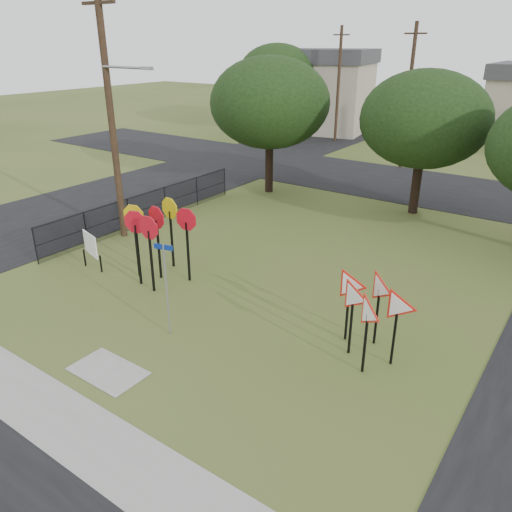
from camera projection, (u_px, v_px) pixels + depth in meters
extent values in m
plane|color=#3F4F1D|center=(173.00, 331.00, 14.79)|extent=(140.00, 140.00, 0.00)
cube|color=gray|center=(46.00, 409.00, 11.64)|extent=(30.00, 1.60, 0.02)
cube|color=black|center=(143.00, 190.00, 28.63)|extent=(8.00, 50.00, 0.02)
cube|color=black|center=(408.00, 184.00, 29.74)|extent=(60.00, 8.00, 0.02)
cube|color=gray|center=(108.00, 371.00, 12.99)|extent=(2.00, 1.20, 0.02)
cylinder|color=#919499|center=(167.00, 291.00, 14.10)|extent=(0.06, 0.06, 2.84)
cube|color=navy|center=(163.00, 247.00, 13.56)|extent=(0.57, 0.17, 0.15)
cube|color=black|center=(159.00, 250.00, 17.68)|extent=(0.07, 0.07, 2.20)
cube|color=black|center=(188.00, 252.00, 17.49)|extent=(0.07, 0.07, 2.20)
cube|color=black|center=(152.00, 262.00, 16.73)|extent=(0.07, 0.07, 2.20)
cube|color=black|center=(137.00, 248.00, 17.85)|extent=(0.07, 0.07, 2.20)
cube|color=black|center=(172.00, 239.00, 18.60)|extent=(0.07, 0.07, 2.20)
cube|color=black|center=(138.00, 255.00, 17.25)|extent=(0.07, 0.07, 2.20)
cube|color=black|center=(351.00, 326.00, 13.44)|extent=(0.06, 0.06, 1.71)
cube|color=black|center=(365.00, 344.00, 12.66)|extent=(0.06, 0.06, 1.71)
cube|color=black|center=(347.00, 313.00, 14.07)|extent=(0.06, 0.06, 1.71)
cube|color=black|center=(377.00, 317.00, 13.88)|extent=(0.06, 0.06, 1.71)
cube|color=black|center=(394.00, 336.00, 12.98)|extent=(0.06, 0.06, 1.71)
cube|color=black|center=(85.00, 258.00, 18.94)|extent=(0.05, 0.05, 0.67)
cube|color=black|center=(101.00, 264.00, 18.44)|extent=(0.05, 0.05, 0.67)
cube|color=white|center=(90.00, 244.00, 18.42)|extent=(1.11, 0.35, 0.86)
cylinder|color=#3B291B|center=(111.00, 119.00, 20.04)|extent=(0.28, 0.28, 10.00)
cube|color=#3B291B|center=(98.00, 3.00, 18.36)|extent=(1.80, 0.12, 0.12)
cylinder|color=#919499|center=(124.00, 67.00, 18.53)|extent=(2.40, 0.10, 0.10)
cube|color=#919499|center=(147.00, 68.00, 17.89)|extent=(0.50, 0.18, 0.12)
cylinder|color=#3B291B|center=(408.00, 98.00, 32.01)|extent=(0.24, 0.24, 9.00)
cube|color=#3B291B|center=(416.00, 33.00, 30.49)|extent=(1.40, 0.10, 0.10)
cylinder|color=#3B291B|center=(338.00, 86.00, 40.74)|extent=(0.24, 0.24, 9.00)
cube|color=#3B291B|center=(341.00, 35.00, 39.23)|extent=(1.40, 0.10, 0.10)
cylinder|color=black|center=(35.00, 246.00, 18.90)|extent=(0.05, 0.05, 1.50)
cylinder|color=black|center=(86.00, 229.00, 20.62)|extent=(0.05, 0.05, 1.50)
cylinder|color=black|center=(129.00, 214.00, 22.34)|extent=(0.05, 0.05, 1.50)
cylinder|color=black|center=(165.00, 202.00, 24.06)|extent=(0.05, 0.05, 1.50)
cylinder|color=black|center=(197.00, 191.00, 25.78)|extent=(0.05, 0.05, 1.50)
cylinder|color=black|center=(225.00, 182.00, 27.50)|extent=(0.05, 0.05, 1.50)
cube|color=black|center=(146.00, 193.00, 22.92)|extent=(0.03, 11.50, 0.03)
cube|color=black|center=(148.00, 208.00, 23.20)|extent=(0.03, 11.50, 0.03)
cube|color=black|center=(148.00, 208.00, 23.20)|extent=(0.01, 11.50, 1.50)
cube|color=#B6AA93|center=(318.00, 97.00, 46.45)|extent=(10.08, 8.46, 6.00)
cube|color=#3E3E43|center=(320.00, 56.00, 45.02)|extent=(10.58, 8.88, 1.20)
cylinder|color=black|center=(269.00, 169.00, 27.92)|extent=(0.44, 0.44, 2.62)
ellipsoid|color=black|center=(270.00, 103.00, 26.51)|extent=(6.40, 6.40, 4.80)
cylinder|color=black|center=(416.00, 189.00, 24.46)|extent=(0.44, 0.44, 2.45)
ellipsoid|color=black|center=(425.00, 119.00, 23.13)|extent=(6.00, 6.00, 4.50)
cylinder|color=black|center=(276.00, 118.00, 45.16)|extent=(0.44, 0.44, 2.80)
ellipsoid|color=black|center=(277.00, 74.00, 43.66)|extent=(6.80, 6.80, 5.10)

